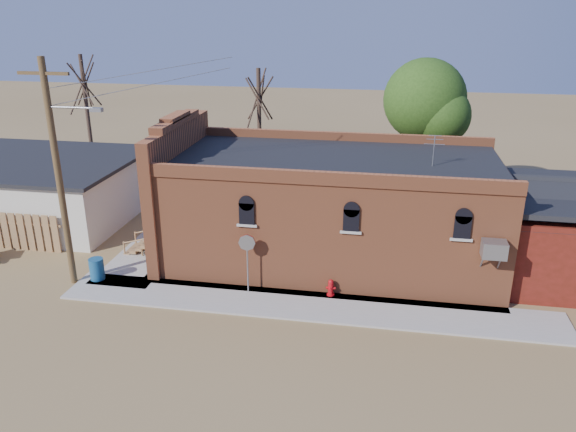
% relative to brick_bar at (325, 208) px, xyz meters
% --- Properties ---
extents(ground, '(120.00, 120.00, 0.00)m').
position_rel_brick_bar_xyz_m(ground, '(-1.64, -5.49, -2.34)').
color(ground, olive).
rests_on(ground, ground).
extents(sidewalk_south, '(19.00, 2.20, 0.08)m').
position_rel_brick_bar_xyz_m(sidewalk_south, '(-0.14, -4.59, -2.30)').
color(sidewalk_south, '#9E9991').
rests_on(sidewalk_south, ground).
extents(sidewalk_west, '(2.60, 10.00, 0.08)m').
position_rel_brick_bar_xyz_m(sidewalk_west, '(-7.94, 0.51, -2.30)').
color(sidewalk_west, '#9E9991').
rests_on(sidewalk_west, ground).
extents(brick_bar, '(16.40, 7.97, 6.30)m').
position_rel_brick_bar_xyz_m(brick_bar, '(0.00, 0.00, 0.00)').
color(brick_bar, '#A95733').
rests_on(brick_bar, ground).
extents(red_shed, '(5.40, 6.40, 4.30)m').
position_rel_brick_bar_xyz_m(red_shed, '(9.86, 0.01, -0.07)').
color(red_shed, '#4E180D').
rests_on(red_shed, ground).
extents(wood_fence, '(5.20, 0.10, 1.80)m').
position_rel_brick_bar_xyz_m(wood_fence, '(-14.44, -1.69, -1.44)').
color(wood_fence, '#8D5F3F').
rests_on(wood_fence, ground).
extents(utility_pole, '(3.12, 0.26, 9.00)m').
position_rel_brick_bar_xyz_m(utility_pole, '(-9.79, -4.29, 2.43)').
color(utility_pole, '#44301B').
rests_on(utility_pole, ground).
extents(tree_bare_near, '(2.80, 2.80, 7.65)m').
position_rel_brick_bar_xyz_m(tree_bare_near, '(-4.64, 7.51, 3.62)').
color(tree_bare_near, '#412F25').
rests_on(tree_bare_near, ground).
extents(tree_bare_far, '(2.80, 2.80, 8.16)m').
position_rel_brick_bar_xyz_m(tree_bare_far, '(-15.64, 8.51, 4.02)').
color(tree_bare_far, '#412F25').
rests_on(tree_bare_far, ground).
extents(tree_leafy, '(4.40, 4.40, 8.15)m').
position_rel_brick_bar_xyz_m(tree_leafy, '(4.36, 8.01, 3.59)').
color(tree_leafy, '#412F25').
rests_on(tree_leafy, ground).
extents(fire_hydrant, '(0.38, 0.36, 0.68)m').
position_rel_brick_bar_xyz_m(fire_hydrant, '(0.69, -3.70, -1.93)').
color(fire_hydrant, '#B00A10').
rests_on(fire_hydrant, sidewalk_south).
extents(stop_sign, '(0.66, 0.15, 2.43)m').
position_rel_brick_bar_xyz_m(stop_sign, '(-2.55, -3.96, -0.39)').
color(stop_sign, gray).
rests_on(stop_sign, sidewalk_south).
extents(trash_barrel, '(0.73, 0.73, 0.91)m').
position_rel_brick_bar_xyz_m(trash_barrel, '(-8.94, -3.99, -1.81)').
color(trash_barrel, navy).
rests_on(trash_barrel, sidewalk_west).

